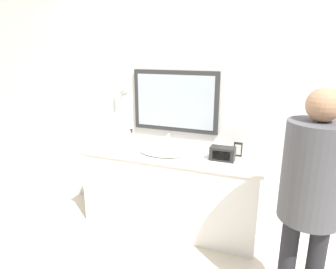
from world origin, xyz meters
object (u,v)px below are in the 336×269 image
sink_basin (163,151)px  appliance_box (222,154)px  picture_frame (238,149)px  person (312,184)px  soap_bottle (132,139)px

sink_basin → appliance_box: bearing=1.6°
picture_frame → appliance_box: bearing=-127.8°
sink_basin → appliance_box: sink_basin is taller
picture_frame → person: person is taller
appliance_box → person: bearing=-43.7°
sink_basin → soap_bottle: (-0.41, 0.11, 0.06)m
sink_basin → person: (1.35, -0.68, 0.16)m
appliance_box → picture_frame: size_ratio=1.62×
sink_basin → soap_bottle: size_ratio=2.58×
sink_basin → person: 1.52m
appliance_box → person: size_ratio=0.14×
picture_frame → person: bearing=-54.8°
appliance_box → person: (0.73, -0.70, 0.11)m
appliance_box → picture_frame: 0.20m
soap_bottle → appliance_box: (1.03, -0.09, -0.01)m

